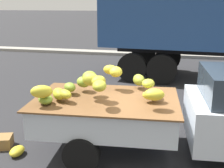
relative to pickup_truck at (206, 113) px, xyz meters
The scene contains 4 objects.
ground 1.39m from the pickup_truck, behind, with size 220.00×220.00×0.00m, color #28282B.
curb_strip 10.68m from the pickup_truck, 95.74° to the left, with size 80.00×0.80×0.16m, color gray.
pickup_truck is the anchor object (origin of this frame).
fallen_banana_bunch_near_tailgate 3.63m from the pickup_truck, 167.97° to the right, with size 0.37×0.25×0.16m, color gold.
Camera 1 is at (0.47, -4.97, 2.81)m, focal length 45.19 mm.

